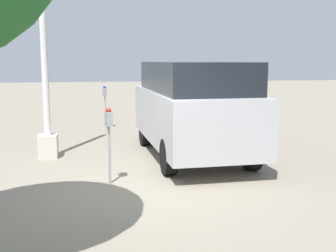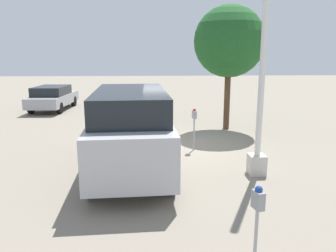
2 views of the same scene
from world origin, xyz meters
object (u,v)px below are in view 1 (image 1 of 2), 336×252
parking_meter_near (109,128)px  lamp_post (45,75)px  parking_meter_far (105,97)px  parked_van (192,106)px

parking_meter_near → lamp_post: size_ratio=0.24×
parking_meter_far → parked_van: size_ratio=0.28×
lamp_post → parked_van: lamp_post is taller
parked_van → parking_meter_far: bearing=20.5°
parked_van → parking_meter_near: bearing=132.0°
parking_meter_far → lamp_post: bearing=148.5°
parking_meter_near → parking_meter_far: parking_meter_far is taller
parking_meter_far → lamp_post: 4.57m
parking_meter_near → lamp_post: lamp_post is taller
parking_meter_near → parked_van: 2.85m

